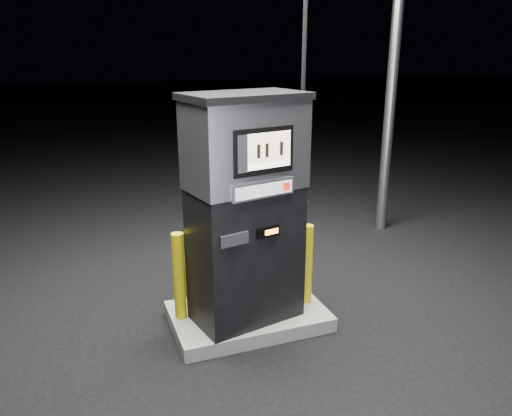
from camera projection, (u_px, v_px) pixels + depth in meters
name	position (u px, v px, depth m)	size (l,w,h in m)	color
ground	(248.00, 322.00, 5.33)	(80.00, 80.00, 0.00)	black
pump_island	(248.00, 316.00, 5.31)	(1.60, 1.00, 0.15)	slate
fuel_dispenser	(246.00, 209.00, 4.82)	(1.31, 0.89, 4.70)	black
bollard_left	(179.00, 276.00, 5.01)	(0.12, 0.12, 0.92)	#D4BC0B
bollard_right	(307.00, 264.00, 5.33)	(0.12, 0.12, 0.88)	#D4BC0B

